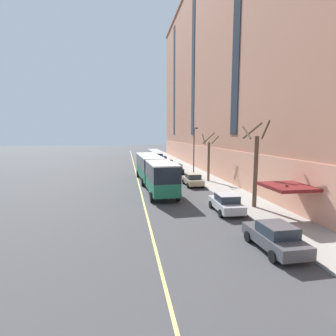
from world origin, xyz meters
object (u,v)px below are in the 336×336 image
Objects in this scene: parked_car_silver_3 at (226,203)px; street_lamp at (194,147)px; parked_car_champagne_0 at (168,163)px; street_tree_near_corner at (255,165)px; city_bus at (153,170)px; parked_car_black_7 at (159,157)px; parked_car_darkgray_1 at (275,237)px; parked_car_black_6 at (177,169)px; parked_car_champagne_5 at (193,180)px; parked_car_navy_4 at (162,159)px; street_tree_mid_block at (209,157)px.

street_lamp is (1.78, 17.21, 3.78)m from parked_car_silver_3.
parked_car_champagne_0 is 29.78m from street_tree_near_corner.
city_bus is 33.56m from parked_car_black_7.
parked_car_darkgray_1 is 0.59× the size of street_lamp.
parked_car_champagne_0 is at bearing -90.52° from parked_car_black_7.
parked_car_champagne_0 and parked_car_black_7 have the same top height.
parked_car_black_6 is at bearing 89.87° from parked_car_silver_3.
street_lamp is at bearing -82.08° from parked_car_champagne_0.
street_tree_near_corner is at bearing -75.39° from parked_car_champagne_5.
parked_car_black_6 is (0.07, 29.06, -0.00)m from parked_car_darkgray_1.
parked_car_black_6 is at bearing -89.68° from parked_car_navy_4.
parked_car_black_7 is 31.47m from street_tree_mid_block.
city_bus reaches higher than parked_car_black_6.
parked_car_champagne_5 is at bearing -89.61° from parked_car_champagne_0.
parked_car_champagne_5 is 11.35m from street_tree_near_corner.
city_bus is 4.18× the size of parked_car_silver_3.
street_tree_near_corner reaches higher than parked_car_silver_3.
parked_car_navy_4 is at bearing 90.06° from parked_car_silver_3.
parked_car_black_7 is at bearing 89.48° from parked_car_champagne_0.
street_tree_mid_block is (2.93, -24.42, 2.54)m from parked_car_navy_4.
parked_car_darkgray_1 is 1.02× the size of parked_car_black_7.
parked_car_darkgray_1 is 7.25m from parked_car_silver_3.
parked_car_darkgray_1 is 0.99× the size of parked_car_silver_3.
parked_car_champagne_0 is 30.28m from parked_car_silver_3.
parked_car_navy_4 is (-0.04, 38.19, 0.00)m from parked_car_silver_3.
parked_car_champagne_5 is 4.47m from street_tree_mid_block.
parked_car_champagne_5 is (0.09, 11.38, 0.00)m from parked_car_silver_3.
parked_car_champagne_5 is (0.13, -18.90, -0.00)m from parked_car_champagne_0.
parked_car_darkgray_1 is at bearing -89.98° from parked_car_champagne_0.
street_tree_near_corner is (2.76, -44.21, 3.01)m from parked_car_black_7.
parked_car_silver_3 is at bearing 89.81° from parked_car_darkgray_1.
city_bus is at bearing -100.28° from parked_car_navy_4.
street_tree_mid_block reaches higher than parked_car_navy_4.
parked_car_champagne_5 is at bearing -106.17° from street_lamp.
street_tree_near_corner reaches higher than parked_car_champagne_0.
parked_car_silver_3 is 0.99× the size of parked_car_champagne_5.
parked_car_darkgray_1 is 0.97× the size of parked_car_black_6.
city_bus is 3.95× the size of parked_car_navy_4.
parked_car_champagne_0 and parked_car_black_6 have the same top height.
city_bus is 19.73m from parked_car_darkgray_1.
parked_car_champagne_5 is (0.13, -26.81, -0.00)m from parked_car_navy_4.
parked_car_black_7 is at bearing 88.84° from parked_car_navy_4.
street_tree_near_corner reaches higher than parked_car_black_7.
parked_car_black_7 is at bearing 95.11° from street_tree_mid_block.
parked_car_silver_3 is at bearing -67.85° from city_bus.
parked_car_black_7 is 44.40m from street_tree_near_corner.
street_lamp is at bearing 84.10° from parked_car_silver_3.
street_lamp reaches higher than street_tree_mid_block.
parked_car_champagne_0 and parked_car_darkgray_1 have the same top height.
street_tree_mid_block is at bearing -79.95° from parked_car_champagne_0.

